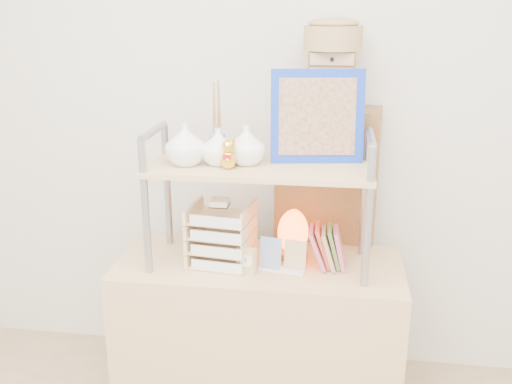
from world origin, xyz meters
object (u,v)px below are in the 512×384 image
cabinet (325,247)px  letter_tray (221,238)px  desk (259,340)px  salt_lamp (293,233)px

cabinet → letter_tray: 0.61m
desk → letter_tray: size_ratio=4.21×
cabinet → desk: bearing=-119.8°
desk → cabinet: (0.27, 0.37, 0.30)m
desk → salt_lamp: bearing=29.8°
desk → salt_lamp: salt_lamp is taller
desk → cabinet: cabinet is taller
desk → cabinet: size_ratio=0.89×
letter_tray → cabinet: bearing=43.2°
desk → salt_lamp: size_ratio=5.57×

